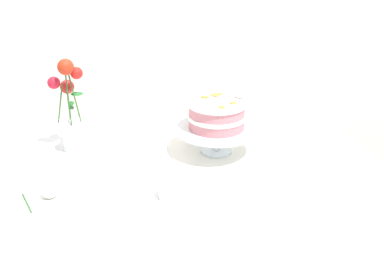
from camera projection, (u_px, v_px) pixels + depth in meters
The scene contains 7 objects.
dining_table at pixel (176, 189), 1.69m from camera, with size 1.40×1.00×0.74m.
linen_napkin at pixel (216, 153), 1.74m from camera, with size 0.32×0.32×0.00m, color white.
cake_stand at pixel (216, 132), 1.71m from camera, with size 0.29×0.29×0.10m.
layer_cake at pixel (217, 113), 1.69m from camera, with size 0.21×0.21×0.11m.
flower_vase at pixel (69, 111), 1.72m from camera, with size 0.12×0.12×0.34m.
teacup at pixel (171, 193), 1.44m from camera, with size 0.13×0.13×0.05m.
fallen_rose at pixel (49, 191), 1.45m from camera, with size 0.11×0.11×0.05m.
Camera 1 is at (-0.24, -1.47, 1.50)m, focal length 45.57 mm.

